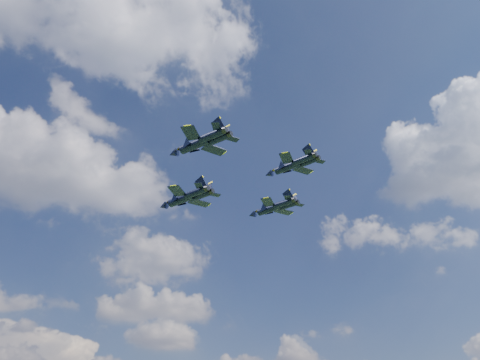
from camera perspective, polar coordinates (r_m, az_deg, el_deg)
name	(u,v)px	position (r m, az deg, el deg)	size (l,w,h in m)	color
jet_lead	(180,200)	(112.08, -7.33, -2.41)	(13.17, 16.40, 4.09)	black
jet_left	(193,145)	(94.79, -5.77, 4.23)	(12.79, 15.28, 3.86)	black
jet_right	(268,209)	(114.88, 3.42, -3.59)	(11.29, 14.56, 3.60)	black
jet_slot	(286,167)	(96.87, 5.63, 1.55)	(10.12, 13.18, 3.25)	black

